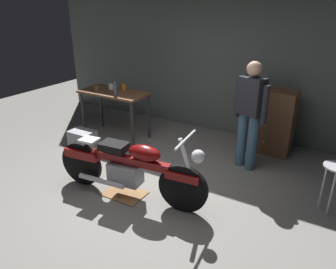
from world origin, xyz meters
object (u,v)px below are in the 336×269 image
shop_stool (335,176)px  mug_orange_travel (124,87)px  mug_brown_stoneware (97,88)px  bottle (115,91)px  wooden_dresser (269,121)px  person_standing (250,111)px  storage_bin (83,140)px  mug_white_ceramic (111,86)px  motorcycle (129,167)px

shop_stool → mug_orange_travel: size_ratio=5.60×
mug_brown_stoneware → bottle: (0.53, -0.10, 0.05)m
shop_stool → wooden_dresser: size_ratio=0.58×
person_standing → storage_bin: (-2.69, -0.83, -0.76)m
wooden_dresser → bottle: bearing=-156.3°
shop_stool → bottle: (-3.60, 0.30, 0.50)m
wooden_dresser → storage_bin: 3.27m
wooden_dresser → bottle: 2.71m
wooden_dresser → mug_brown_stoneware: bearing=-161.9°
mug_brown_stoneware → mug_white_ceramic: (0.16, 0.22, 0.01)m
shop_stool → bottle: bottle is taller
mug_orange_travel → bottle: 0.43m
motorcycle → bottle: (-1.27, 1.31, 0.55)m
shop_stool → mug_brown_stoneware: (-4.14, 0.40, 0.45)m
motorcycle → shop_stool: (2.34, 1.01, 0.05)m
person_standing → wooden_dresser: (0.13, 0.77, -0.38)m
person_standing → mug_orange_travel: size_ratio=14.61×
motorcycle → person_standing: 1.98m
person_standing → mug_white_ceramic: 2.69m
mug_brown_stoneware → storage_bin: bearing=-75.2°
storage_bin → bottle: size_ratio=1.83×
motorcycle → mug_orange_travel: bearing=123.3°
motorcycle → bottle: bearing=127.9°
motorcycle → bottle: size_ratio=9.07×
person_standing → shop_stool: person_standing is taller
motorcycle → shop_stool: 2.55m
storage_bin → bottle: bottle is taller
wooden_dresser → mug_orange_travel: 2.70m
shop_stool → storage_bin: 3.99m
shop_stool → mug_brown_stoneware: size_ratio=5.70×
motorcycle → shop_stool: size_ratio=3.41×
mug_orange_travel → person_standing: bearing=-2.5°
motorcycle → mug_orange_travel: size_ratio=19.12×
mug_brown_stoneware → bottle: size_ratio=0.47×
person_standing → mug_brown_stoneware: person_standing is taller
shop_stool → mug_orange_travel: mug_orange_travel is taller
shop_stool → storage_bin: bearing=-176.6°
person_standing → bottle: size_ratio=6.93×
wooden_dresser → mug_brown_stoneware: size_ratio=9.79×
mug_orange_travel → shop_stool: bearing=-10.7°
storage_bin → person_standing: bearing=17.2°
storage_bin → mug_brown_stoneware: bearing=104.8°
motorcycle → mug_orange_travel: 2.28m
bottle → person_standing: bearing=7.4°
mug_white_ceramic → storage_bin: bearing=-89.5°
bottle → wooden_dresser: bearing=23.7°
shop_stool → motorcycle: bearing=-156.5°
motorcycle → mug_brown_stoneware: size_ratio=19.45×
mug_orange_travel → mug_white_ceramic: bearing=-159.0°
bottle → motorcycle: bearing=-46.0°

